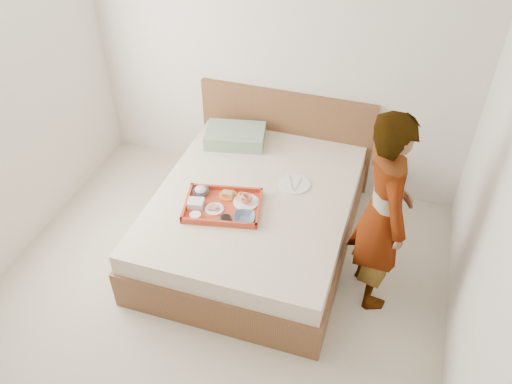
{
  "coord_description": "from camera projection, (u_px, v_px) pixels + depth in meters",
  "views": [
    {
      "loc": [
        1.12,
        -2.09,
        3.3
      ],
      "look_at": [
        0.16,
        0.9,
        0.65
      ],
      "focal_mm": 36.82,
      "sensor_mm": 36.0,
      "label": 1
    }
  ],
  "objects": [
    {
      "name": "sauce_dish",
      "position": [
        226.0,
        219.0,
        4.0
      ],
      "size": [
        0.1,
        0.1,
        0.03
      ],
      "primitive_type": "cylinder",
      "rotation": [
        0.0,
        0.0,
        0.2
      ],
      "color": "black",
      "rests_on": "tray"
    },
    {
      "name": "pillow",
      "position": [
        235.0,
        136.0,
        4.81
      ],
      "size": [
        0.59,
        0.46,
        0.13
      ],
      "primitive_type": "cube",
      "rotation": [
        0.0,
        0.0,
        0.2
      ],
      "color": "gray",
      "rests_on": "bed"
    },
    {
      "name": "tray",
      "position": [
        223.0,
        205.0,
        4.13
      ],
      "size": [
        0.67,
        0.54,
        0.05
      ],
      "primitive_type": "cube",
      "rotation": [
        0.0,
        0.0,
        0.2
      ],
      "color": "#B73A1A",
      "rests_on": "bed"
    },
    {
      "name": "wall_right",
      "position": [
        500.0,
        265.0,
        2.66
      ],
      "size": [
        0.01,
        4.0,
        2.6
      ],
      "primitive_type": "cube",
      "color": "silver",
      "rests_on": "ground"
    },
    {
      "name": "meat_plate",
      "position": [
        214.0,
        209.0,
        4.1
      ],
      "size": [
        0.17,
        0.17,
        0.01
      ],
      "primitive_type": "cylinder",
      "rotation": [
        0.0,
        0.0,
        0.2
      ],
      "color": "white",
      "rests_on": "tray"
    },
    {
      "name": "wall_back",
      "position": [
        278.0,
        53.0,
        4.53
      ],
      "size": [
        3.5,
        0.01,
        2.6
      ],
      "primitive_type": "cube",
      "color": "silver",
      "rests_on": "ground"
    },
    {
      "name": "navy_bowl_big",
      "position": [
        244.0,
        218.0,
        4.0
      ],
      "size": [
        0.2,
        0.2,
        0.04
      ],
      "primitive_type": "imported",
      "rotation": [
        0.0,
        0.0,
        0.2
      ],
      "color": "#142448",
      "rests_on": "tray"
    },
    {
      "name": "person",
      "position": [
        383.0,
        213.0,
        3.67
      ],
      "size": [
        0.6,
        0.7,
        1.64
      ],
      "primitive_type": "imported",
      "rotation": [
        0.0,
        0.0,
        1.98
      ],
      "color": "silver",
      "rests_on": "ground"
    },
    {
      "name": "dinner_plate",
      "position": [
        295.0,
        184.0,
        4.36
      ],
      "size": [
        0.28,
        0.28,
        0.01
      ],
      "primitive_type": "cylinder",
      "rotation": [
        0.0,
        0.0,
        0.09
      ],
      "color": "white",
      "rests_on": "bed"
    },
    {
      "name": "ground",
      "position": [
        199.0,
        328.0,
        3.91
      ],
      "size": [
        3.5,
        4.0,
        0.01
      ],
      "primitive_type": "cube",
      "color": "beige",
      "rests_on": "ground"
    },
    {
      "name": "bed",
      "position": [
        254.0,
        218.0,
        4.44
      ],
      "size": [
        1.65,
        2.0,
        0.53
      ],
      "primitive_type": "cube",
      "color": "brown",
      "rests_on": "ground"
    },
    {
      "name": "salad_bowl",
      "position": [
        201.0,
        192.0,
        4.24
      ],
      "size": [
        0.15,
        0.15,
        0.04
      ],
      "primitive_type": "imported",
      "rotation": [
        0.0,
        0.0,
        0.2
      ],
      "color": "#142448",
      "rests_on": "tray"
    },
    {
      "name": "bread_plate",
      "position": [
        228.0,
        195.0,
        4.23
      ],
      "size": [
        0.17,
        0.17,
        0.01
      ],
      "primitive_type": "cylinder",
      "rotation": [
        0.0,
        0.0,
        0.2
      ],
      "color": "orange",
      "rests_on": "tray"
    },
    {
      "name": "headboard",
      "position": [
        285.0,
        136.0,
        5.01
      ],
      "size": [
        1.65,
        0.06,
        0.95
      ],
      "primitive_type": "cube",
      "color": "brown",
      "rests_on": "ground"
    },
    {
      "name": "plastic_tub",
      "position": [
        196.0,
        203.0,
        4.12
      ],
      "size": [
        0.14,
        0.13,
        0.05
      ],
      "primitive_type": "cube",
      "rotation": [
        0.0,
        0.0,
        0.2
      ],
      "color": "silver",
      "rests_on": "tray"
    },
    {
      "name": "prawn_plate",
      "position": [
        246.0,
        202.0,
        4.17
      ],
      "size": [
        0.24,
        0.24,
        0.01
      ],
      "primitive_type": "cylinder",
      "rotation": [
        0.0,
        0.0,
        0.2
      ],
      "color": "white",
      "rests_on": "tray"
    },
    {
      "name": "cheese_round",
      "position": [
        195.0,
        216.0,
        4.03
      ],
      "size": [
        0.1,
        0.1,
        0.03
      ],
      "primitive_type": "cylinder",
      "rotation": [
        0.0,
        0.0,
        0.2
      ],
      "color": "white",
      "rests_on": "tray"
    }
  ]
}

